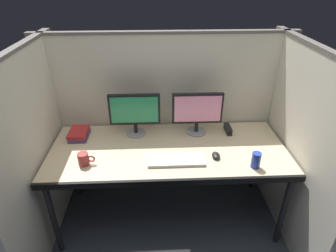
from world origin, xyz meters
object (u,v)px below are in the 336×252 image
at_px(keyboard_main, 176,160).
at_px(monitor_left, 135,112).
at_px(computer_mouse, 216,155).
at_px(red_stapler, 228,129).
at_px(book_stack, 79,134).
at_px(monitor_right, 197,111).
at_px(coffee_mug, 84,159).
at_px(soda_can, 256,160).
at_px(desk, 168,154).

bearing_deg(keyboard_main, monitor_left, 127.48).
distance_m(computer_mouse, red_stapler, 0.42).
height_order(keyboard_main, book_stack, book_stack).
relative_size(monitor_right, keyboard_main, 1.00).
bearing_deg(monitor_left, book_stack, -176.36).
height_order(monitor_left, coffee_mug, monitor_left).
bearing_deg(book_stack, computer_mouse, -17.42).
distance_m(keyboard_main, book_stack, 0.90).
xyz_separation_m(keyboard_main, red_stapler, (0.49, 0.42, 0.02)).
distance_m(coffee_mug, soda_can, 1.26).
bearing_deg(red_stapler, coffee_mug, -160.36).
relative_size(monitor_left, monitor_right, 1.00).
bearing_deg(computer_mouse, coffee_mug, -177.66).
relative_size(monitor_left, coffee_mug, 3.41).
xyz_separation_m(desk, computer_mouse, (0.36, -0.13, 0.07)).
bearing_deg(keyboard_main, computer_mouse, 7.33).
distance_m(monitor_right, book_stack, 1.03).
distance_m(computer_mouse, book_stack, 1.17).
distance_m(computer_mouse, soda_can, 0.30).
bearing_deg(monitor_left, soda_can, -29.83).
relative_size(keyboard_main, soda_can, 3.52).
height_order(desk, soda_can, soda_can).
bearing_deg(desk, soda_can, -22.53).
distance_m(keyboard_main, red_stapler, 0.64).
bearing_deg(desk, book_stack, 163.54).
bearing_deg(monitor_right, keyboard_main, -116.45).
relative_size(desk, coffee_mug, 15.08).
bearing_deg(soda_can, keyboard_main, 170.90).
bearing_deg(coffee_mug, red_stapler, 19.64).
bearing_deg(computer_mouse, book_stack, 162.58).
relative_size(monitor_right, coffee_mug, 3.41).
height_order(monitor_right, soda_can, monitor_right).
bearing_deg(keyboard_main, coffee_mug, -179.93).
distance_m(monitor_right, red_stapler, 0.34).
distance_m(red_stapler, soda_can, 0.52).
height_order(monitor_right, book_stack, monitor_right).
height_order(book_stack, soda_can, soda_can).
xyz_separation_m(desk, soda_can, (0.62, -0.26, 0.11)).
bearing_deg(monitor_left, monitor_right, -0.52).
bearing_deg(soda_can, monitor_left, 150.17).
relative_size(red_stapler, book_stack, 0.69).
xyz_separation_m(monitor_left, soda_can, (0.90, -0.51, -0.15)).
bearing_deg(book_stack, monitor_left, 3.64).
distance_m(desk, book_stack, 0.79).
bearing_deg(red_stapler, soda_can, -80.77).
xyz_separation_m(monitor_right, soda_can, (0.36, -0.51, -0.15)).
bearing_deg(soda_can, computer_mouse, 153.42).
relative_size(desk, red_stapler, 12.67).
height_order(monitor_right, computer_mouse, monitor_right).
xyz_separation_m(monitor_right, red_stapler, (0.28, 0.00, -0.19)).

